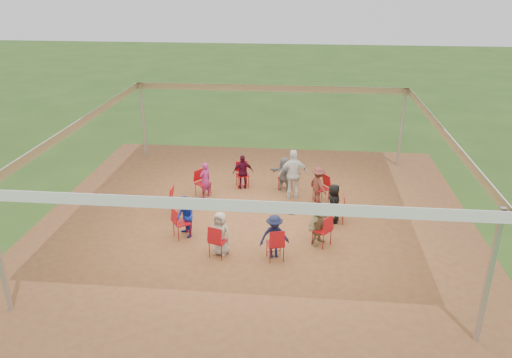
# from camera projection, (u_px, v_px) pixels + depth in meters

# --- Properties ---
(ground) EXTENTS (80.00, 80.00, 0.00)m
(ground) POSITION_uv_depth(u_px,v_px,m) (256.00, 218.00, 15.23)
(ground) COLOR #2E5119
(ground) RESTS_ON ground
(dirt_patch) EXTENTS (13.00, 13.00, 0.00)m
(dirt_patch) POSITION_uv_depth(u_px,v_px,m) (256.00, 218.00, 15.23)
(dirt_patch) COLOR brown
(dirt_patch) RESTS_ON ground
(tent) EXTENTS (10.33, 10.33, 3.00)m
(tent) POSITION_uv_depth(u_px,v_px,m) (257.00, 144.00, 14.32)
(tent) COLOR #B2B2B7
(tent) RESTS_ON ground
(chair_0) EXTENTS (0.45, 0.43, 0.90)m
(chair_0) POSITION_uv_depth(u_px,v_px,m) (337.00, 208.00, 14.81)
(chair_0) COLOR #AA0D13
(chair_0) RESTS_ON ground
(chair_1) EXTENTS (0.60, 0.60, 0.90)m
(chair_1) POSITION_uv_depth(u_px,v_px,m) (321.00, 189.00, 16.16)
(chair_1) COLOR #AA0D13
(chair_1) RESTS_ON ground
(chair_2) EXTENTS (0.54, 0.55, 0.90)m
(chair_2) POSITION_uv_depth(u_px,v_px,m) (285.00, 177.00, 17.08)
(chair_2) COLOR #AA0D13
(chair_2) RESTS_ON ground
(chair_3) EXTENTS (0.53, 0.54, 0.90)m
(chair_3) POSITION_uv_depth(u_px,v_px,m) (242.00, 175.00, 17.24)
(chair_3) COLOR #AA0D13
(chair_3) RESTS_ON ground
(chair_4) EXTENTS (0.60, 0.60, 0.90)m
(chair_4) POSITION_uv_depth(u_px,v_px,m) (203.00, 183.00, 16.56)
(chair_4) COLOR #AA0D13
(chair_4) RESTS_ON ground
(chair_5) EXTENTS (0.45, 0.43, 0.90)m
(chair_5) POSITION_uv_depth(u_px,v_px,m) (179.00, 201.00, 15.31)
(chair_5) COLOR #AA0D13
(chair_5) RESTS_ON ground
(chair_6) EXTENTS (0.60, 0.60, 0.90)m
(chair_6) POSITION_uv_depth(u_px,v_px,m) (182.00, 223.00, 13.96)
(chair_6) COLOR #AA0D13
(chair_6) RESTS_ON ground
(chair_7) EXTENTS (0.54, 0.55, 0.90)m
(chair_7) POSITION_uv_depth(u_px,v_px,m) (218.00, 241.00, 13.03)
(chair_7) COLOR #AA0D13
(chair_7) RESTS_ON ground
(chair_8) EXTENTS (0.53, 0.54, 0.90)m
(chair_8) POSITION_uv_depth(u_px,v_px,m) (275.00, 244.00, 12.87)
(chair_8) COLOR #AA0D13
(chair_8) RESTS_ON ground
(chair_9) EXTENTS (0.60, 0.60, 0.90)m
(chair_9) POSITION_uv_depth(u_px,v_px,m) (322.00, 230.00, 13.55)
(chair_9) COLOR #AA0D13
(chair_9) RESTS_ON ground
(person_seated_0) EXTENTS (0.34, 0.59, 1.21)m
(person_seated_0) POSITION_uv_depth(u_px,v_px,m) (333.00, 203.00, 14.76)
(person_seated_0) COLOR black
(person_seated_0) RESTS_ON ground
(person_seated_1) EXTENTS (0.77, 0.86, 1.21)m
(person_seated_1) POSITION_uv_depth(u_px,v_px,m) (318.00, 185.00, 16.04)
(person_seated_1) COLOR brown
(person_seated_1) RESTS_ON ground
(person_seated_2) EXTENTS (1.20, 0.76, 1.21)m
(person_seated_2) POSITION_uv_depth(u_px,v_px,m) (284.00, 174.00, 16.92)
(person_seated_2) COLOR slate
(person_seated_2) RESTS_ON ground
(person_seated_3) EXTENTS (0.78, 0.56, 1.21)m
(person_seated_3) POSITION_uv_depth(u_px,v_px,m) (243.00, 172.00, 17.07)
(person_seated_3) COLOR #3D081C
(person_seated_3) RESTS_ON ground
(person_seated_4) EXTENTS (0.50, 0.53, 1.21)m
(person_seated_4) POSITION_uv_depth(u_px,v_px,m) (205.00, 180.00, 16.42)
(person_seated_4) COLOR #902265
(person_seated_4) RESTS_ON ground
(person_seated_5) EXTENTS (0.62, 0.67, 1.21)m
(person_seated_5) POSITION_uv_depth(u_px,v_px,m) (185.00, 217.00, 13.95)
(person_seated_5) COLOR #12289B
(person_seated_5) RESTS_ON ground
(person_seated_6) EXTENTS (0.67, 0.50, 1.21)m
(person_seated_6) POSITION_uv_depth(u_px,v_px,m) (220.00, 233.00, 13.07)
(person_seated_6) COLOR #ADAA99
(person_seated_6) RESTS_ON ground
(person_seated_7) EXTENTS (0.86, 0.60, 1.21)m
(person_seated_7) POSITION_uv_depth(u_px,v_px,m) (274.00, 236.00, 12.92)
(person_seated_7) COLOR #161B3B
(person_seated_7) RESTS_ON ground
(person_seated_8) EXTENTS (1.01, 1.15, 1.21)m
(person_seated_8) POSITION_uv_depth(u_px,v_px,m) (319.00, 224.00, 13.57)
(person_seated_8) COLOR #908458
(person_seated_8) RESTS_ON ground
(standing_person) EXTENTS (1.04, 0.63, 1.68)m
(standing_person) POSITION_uv_depth(u_px,v_px,m) (294.00, 175.00, 16.22)
(standing_person) COLOR silver
(standing_person) RESTS_ON ground
(cable_coil) EXTENTS (0.35, 0.35, 0.03)m
(cable_coil) POSITION_uv_depth(u_px,v_px,m) (291.00, 213.00, 15.51)
(cable_coil) COLOR black
(cable_coil) RESTS_ON ground
(laptop) EXTENTS (0.28, 0.35, 0.24)m
(laptop) POSITION_uv_depth(u_px,v_px,m) (328.00, 204.00, 14.79)
(laptop) COLOR #B7B7BC
(laptop) RESTS_ON ground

